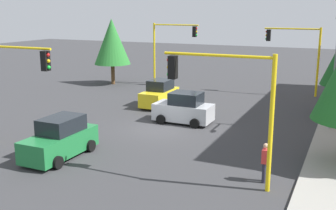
% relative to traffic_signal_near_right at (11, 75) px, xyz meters
% --- Properties ---
extents(ground_plane, '(120.00, 120.00, 0.00)m').
position_rel_traffic_signal_near_right_xyz_m(ground_plane, '(-6.00, 5.65, -3.82)').
color(ground_plane, '#353538').
extents(traffic_signal_near_right, '(0.36, 4.59, 5.37)m').
position_rel_traffic_signal_near_right_xyz_m(traffic_signal_near_right, '(0.00, 0.00, 0.00)').
color(traffic_signal_near_right, yellow).
rests_on(traffic_signal_near_right, ground).
extents(traffic_signal_near_left, '(0.36, 4.59, 5.45)m').
position_rel_traffic_signal_near_right_xyz_m(traffic_signal_near_left, '(-0.00, 11.31, 0.05)').
color(traffic_signal_near_left, yellow).
rests_on(traffic_signal_near_left, ground).
extents(traffic_signal_far_left, '(0.36, 4.59, 5.68)m').
position_rel_traffic_signal_near_right_xyz_m(traffic_signal_far_left, '(-20.00, 11.35, 0.20)').
color(traffic_signal_far_left, yellow).
rests_on(traffic_signal_far_left, ground).
extents(traffic_signal_far_right, '(0.36, 4.59, 5.84)m').
position_rel_traffic_signal_near_right_xyz_m(traffic_signal_far_right, '(-20.00, -0.07, 0.31)').
color(traffic_signal_far_right, yellow).
rests_on(traffic_signal_far_right, ground).
extents(street_lamp_curbside, '(2.15, 0.28, 7.00)m').
position_rel_traffic_signal_near_right_xyz_m(street_lamp_curbside, '(-9.61, 14.85, 0.53)').
color(street_lamp_curbside, slate).
rests_on(street_lamp_curbside, ground).
extents(tree_opposite_side, '(3.45, 3.45, 6.27)m').
position_rel_traffic_signal_near_right_xyz_m(tree_opposite_side, '(-18.00, -5.35, 0.28)').
color(tree_opposite_side, brown).
rests_on(tree_opposite_side, ground).
extents(car_silver, '(2.08, 3.68, 1.98)m').
position_rel_traffic_signal_near_right_xyz_m(car_silver, '(-8.00, 6.24, -2.92)').
color(car_silver, '#B2B5BA').
rests_on(car_silver, ground).
extents(car_green, '(4.13, 2.01, 1.98)m').
position_rel_traffic_signal_near_right_xyz_m(car_green, '(0.30, 3.14, -2.92)').
color(car_green, '#1E7238').
rests_on(car_green, ground).
extents(car_yellow, '(3.72, 1.95, 1.98)m').
position_rel_traffic_signal_near_right_xyz_m(car_yellow, '(-11.51, 2.81, -2.92)').
color(car_yellow, yellow).
rests_on(car_yellow, ground).
extents(pedestrian_crossing, '(0.40, 0.24, 1.70)m').
position_rel_traffic_signal_near_right_xyz_m(pedestrian_crossing, '(-0.82, 12.84, -2.91)').
color(pedestrian_crossing, '#262638').
rests_on(pedestrian_crossing, ground).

